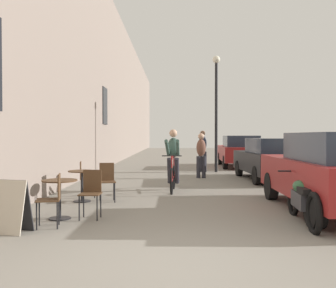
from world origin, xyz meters
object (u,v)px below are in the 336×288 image
at_px(street_lamp, 216,98).
at_px(parked_car_nearest, 334,171).
at_px(cafe_chair_near_toward_wall, 91,190).
at_px(pedestrian_near, 201,153).
at_px(cafe_table_mid, 82,179).
at_px(cyclist_on_bicycle, 173,162).
at_px(pedestrian_mid, 203,149).
at_px(parked_car_third, 239,151).
at_px(cafe_chair_mid_toward_street, 107,179).
at_px(cafe_table_near, 60,191).
at_px(parked_motorcycle, 303,200).
at_px(cafe_chair_mid_toward_wall, 85,176).
at_px(cafe_chair_near_toward_street, 53,196).
at_px(sandwich_board_sign, 12,206).
at_px(parked_car_second, 270,159).

height_order(street_lamp, parked_car_nearest, street_lamp).
distance_m(cafe_chair_near_toward_wall, pedestrian_near, 7.37).
xyz_separation_m(cafe_table_mid, cyclist_on_bicycle, (2.11, 1.83, 0.29)).
xyz_separation_m(pedestrian_near, pedestrian_mid, (0.24, 2.44, 0.08)).
bearing_deg(parked_car_third, cyclist_on_bicycle, -111.46).
xyz_separation_m(street_lamp, parked_car_third, (1.44, 2.67, -2.31)).
xyz_separation_m(cafe_table_mid, cafe_chair_mid_toward_street, (0.57, 0.07, -0.00)).
bearing_deg(cafe_table_near, cafe_table_mid, 90.96).
xyz_separation_m(pedestrian_mid, parked_car_third, (2.01, 2.61, -0.19)).
height_order(pedestrian_near, parked_motorcycle, pedestrian_near).
bearing_deg(cafe_table_mid, cafe_chair_mid_toward_wall, 96.78).
distance_m(cafe_chair_near_toward_street, parked_car_third, 13.73).
height_order(cafe_chair_near_toward_wall, parked_car_nearest, parked_car_nearest).
distance_m(sandwich_board_sign, parked_car_third, 14.27).
bearing_deg(parked_car_third, pedestrian_mid, -127.58).
distance_m(cafe_table_mid, cafe_chair_mid_toward_street, 0.57).
bearing_deg(cafe_table_mid, pedestrian_mid, 65.87).
distance_m(pedestrian_mid, street_lamp, 2.20).
distance_m(cafe_table_mid, street_lamp, 8.82).
height_order(cafe_chair_near_toward_street, pedestrian_near, pedestrian_near).
bearing_deg(cafe_chair_near_toward_street, cafe_table_near, 96.52).
bearing_deg(sandwich_board_sign, cafe_chair_mid_toward_wall, 84.25).
bearing_deg(pedestrian_mid, street_lamp, -6.86).
xyz_separation_m(cafe_table_near, pedestrian_near, (3.10, 6.98, 0.39)).
relative_size(cafe_chair_near_toward_wall, pedestrian_mid, 0.51).
bearing_deg(pedestrian_near, parked_car_nearest, -71.11).
relative_size(cafe_chair_near_toward_street, cafe_table_mid, 1.24).
bearing_deg(parked_car_nearest, parked_car_second, 88.53).
height_order(cyclist_on_bicycle, parked_car_nearest, cyclist_on_bicycle).
relative_size(cafe_table_near, cafe_table_mid, 1.00).
relative_size(pedestrian_near, parked_motorcycle, 0.76).
distance_m(sandwich_board_sign, cyclist_on_bicycle, 5.38).
bearing_deg(parked_car_nearest, cafe_chair_near_toward_street, -166.07).
height_order(cafe_table_mid, cyclist_on_bicycle, cyclist_on_bicycle).
bearing_deg(street_lamp, cafe_chair_mid_toward_street, -114.51).
distance_m(cafe_chair_near_toward_wall, cafe_chair_mid_toward_wall, 2.53).
xyz_separation_m(cafe_table_mid, parked_car_second, (5.45, 4.40, 0.23)).
distance_m(cyclist_on_bicycle, street_lamp, 6.34).
distance_m(cafe_chair_mid_toward_wall, parked_motorcycle, 5.26).
distance_m(cafe_chair_mid_toward_wall, sandwich_board_sign, 3.54).
bearing_deg(sandwich_board_sign, cafe_chair_near_toward_wall, 46.52).
xyz_separation_m(pedestrian_near, parked_car_second, (2.31, -0.69, -0.16)).
bearing_deg(cafe_chair_mid_toward_street, cyclist_on_bicycle, 48.68).
distance_m(cyclist_on_bicycle, pedestrian_mid, 5.83).
relative_size(cyclist_on_bicycle, pedestrian_mid, 1.01).
height_order(cafe_table_near, parked_car_second, parked_car_second).
height_order(cyclist_on_bicycle, parked_motorcycle, cyclist_on_bicycle).
relative_size(cafe_chair_near_toward_street, parked_car_nearest, 0.20).
distance_m(cafe_table_mid, parked_car_second, 7.00).
height_order(sandwich_board_sign, parked_car_third, parked_car_third).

